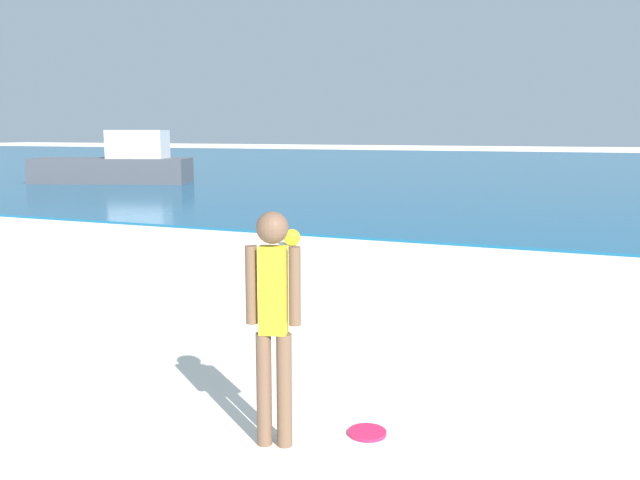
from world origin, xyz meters
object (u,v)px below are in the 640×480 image
object	(u,v)px
person_standing	(273,315)
beach_ball	(292,237)
frisbee	(367,433)
boat_near	(118,165)

from	to	relation	value
person_standing	beach_ball	xyz separation A→B (m)	(-3.35, 7.52, -0.77)
person_standing	frisbee	size ratio (longest dim) A/B	5.86
person_standing	boat_near	distance (m)	24.50
person_standing	frisbee	distance (m)	1.13
person_standing	boat_near	xyz separation A→B (m)	(-16.18, 18.39, -0.13)
person_standing	beach_ball	world-z (taller)	person_standing
frisbee	person_standing	bearing A→B (deg)	-143.62
person_standing	boat_near	bearing A→B (deg)	116.82
frisbee	beach_ball	bearing A→B (deg)	118.63
person_standing	frisbee	bearing A→B (deg)	21.86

